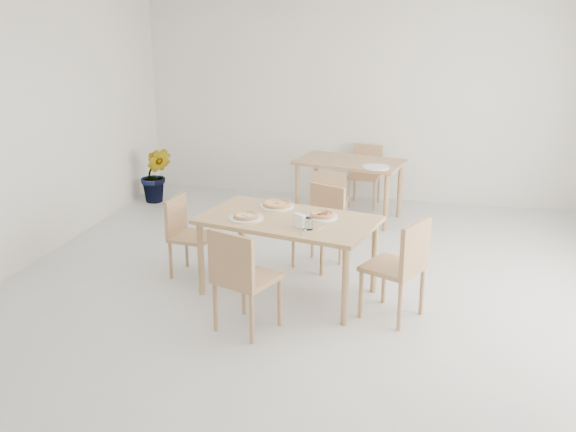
% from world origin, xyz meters
% --- Properties ---
extents(main_table, '(1.74, 1.22, 0.75)m').
position_xyz_m(main_table, '(-0.19, 0.10, 0.67)').
color(main_table, tan).
rests_on(main_table, ground).
extents(chair_south, '(0.58, 0.58, 0.91)m').
position_xyz_m(chair_south, '(-0.38, -0.76, 0.53)').
color(chair_south, tan).
rests_on(chair_south, ground).
extents(chair_north, '(0.54, 0.54, 0.83)m').
position_xyz_m(chair_north, '(-0.02, 0.91, 0.48)').
color(chair_north, tan).
rests_on(chair_north, ground).
extents(chair_west, '(0.43, 0.43, 0.80)m').
position_xyz_m(chair_west, '(-1.29, 0.32, 0.46)').
color(chair_west, tan).
rests_on(chair_west, ground).
extents(chair_east, '(0.60, 0.60, 0.91)m').
position_xyz_m(chair_east, '(0.88, -0.20, 0.53)').
color(chair_east, tan).
rests_on(chair_east, ground).
extents(plate_margherita, '(0.33, 0.33, 0.02)m').
position_xyz_m(plate_margherita, '(-0.37, 0.41, 0.76)').
color(plate_margherita, white).
rests_on(plate_margherita, main_table).
extents(plate_mushroom, '(0.31, 0.31, 0.02)m').
position_xyz_m(plate_mushroom, '(-0.55, -0.02, 0.76)').
color(plate_mushroom, white).
rests_on(plate_mushroom, main_table).
extents(plate_pepperoni, '(0.29, 0.29, 0.02)m').
position_xyz_m(plate_pepperoni, '(0.11, 0.18, 0.76)').
color(plate_pepperoni, white).
rests_on(plate_pepperoni, main_table).
extents(pizza_margherita, '(0.31, 0.31, 0.03)m').
position_xyz_m(pizza_margherita, '(-0.37, 0.41, 0.78)').
color(pizza_margherita, '#EBB36E').
rests_on(pizza_margherita, plate_margherita).
extents(pizza_mushroom, '(0.29, 0.29, 0.03)m').
position_xyz_m(pizza_mushroom, '(-0.55, -0.02, 0.78)').
color(pizza_mushroom, '#EBB36E').
rests_on(pizza_mushroom, plate_mushroom).
extents(pizza_pepperoni, '(0.24, 0.24, 0.03)m').
position_xyz_m(pizza_pepperoni, '(0.11, 0.18, 0.78)').
color(pizza_pepperoni, '#EBB36E').
rests_on(pizza_pepperoni, plate_pepperoni).
extents(tumbler_a, '(0.07, 0.07, 0.10)m').
position_xyz_m(tumbler_a, '(-0.06, -0.08, 0.80)').
color(tumbler_a, white).
rests_on(tumbler_a, main_table).
extents(tumbler_b, '(0.08, 0.08, 0.11)m').
position_xyz_m(tumbler_b, '(0.06, -0.16, 0.80)').
color(tumbler_b, white).
rests_on(tumbler_b, main_table).
extents(napkin_holder, '(0.13, 0.11, 0.13)m').
position_xyz_m(napkin_holder, '(-0.02, -0.16, 0.81)').
color(napkin_holder, silver).
rests_on(napkin_holder, main_table).
extents(fork_a, '(0.08, 0.18, 0.01)m').
position_xyz_m(fork_a, '(0.17, -0.11, 0.75)').
color(fork_a, silver).
rests_on(fork_a, main_table).
extents(fork_b, '(0.03, 0.18, 0.01)m').
position_xyz_m(fork_b, '(0.04, -0.27, 0.75)').
color(fork_b, silver).
rests_on(fork_b, main_table).
extents(second_table, '(1.41, 0.98, 0.75)m').
position_xyz_m(second_table, '(0.02, 2.53, 0.65)').
color(second_table, tan).
rests_on(second_table, ground).
extents(chair_back_s, '(0.41, 0.41, 0.80)m').
position_xyz_m(chair_back_s, '(-0.10, 1.80, 0.46)').
color(chair_back_s, tan).
rests_on(chair_back_s, ground).
extents(chair_back_n, '(0.43, 0.43, 0.80)m').
position_xyz_m(chair_back_n, '(0.15, 3.21, 0.47)').
color(chair_back_n, tan).
rests_on(chair_back_n, ground).
extents(plate_empty, '(0.32, 0.32, 0.02)m').
position_xyz_m(plate_empty, '(0.38, 2.22, 0.76)').
color(plate_empty, white).
rests_on(plate_empty, second_table).
extents(potted_plant, '(0.49, 0.43, 0.77)m').
position_xyz_m(potted_plant, '(-2.65, 2.62, 0.38)').
color(potted_plant, '#386B20').
rests_on(potted_plant, ground).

